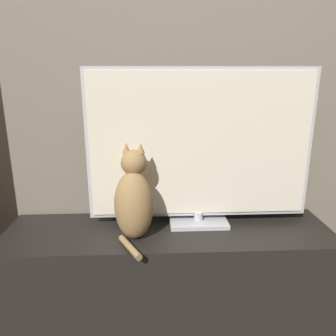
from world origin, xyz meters
TOP-DOWN VIEW (x-y plane):
  - wall_back at (0.00, 1.22)m, footprint 4.80×0.05m
  - tv_stand at (0.00, 0.97)m, footprint 1.57×0.43m
  - tv at (0.15, 1.03)m, footprint 1.07×0.17m
  - cat at (-0.16, 0.90)m, footprint 0.19×0.30m

SIDE VIEW (x-z plane):
  - tv_stand at x=0.00m, z-range 0.00..0.48m
  - cat at x=-0.16m, z-range 0.44..0.88m
  - tv at x=0.15m, z-range 0.49..1.24m
  - wall_back at x=0.00m, z-range 0.00..2.60m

